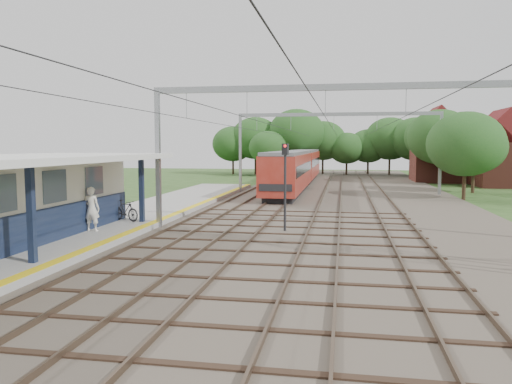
# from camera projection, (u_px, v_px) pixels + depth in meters

# --- Properties ---
(ground) EXTENTS (160.00, 160.00, 0.00)m
(ground) POSITION_uv_depth(u_px,v_px,m) (123.00, 366.00, 9.46)
(ground) COLOR #2D4C1E
(ground) RESTS_ON ground
(ballast_bed) EXTENTS (18.00, 90.00, 0.10)m
(ballast_bed) POSITION_uv_depth(u_px,v_px,m) (342.00, 200.00, 38.19)
(ballast_bed) COLOR #473D33
(ballast_bed) RESTS_ON ground
(platform) EXTENTS (5.00, 52.00, 0.35)m
(platform) POSITION_uv_depth(u_px,v_px,m) (103.00, 227.00, 24.47)
(platform) COLOR gray
(platform) RESTS_ON ground
(yellow_stripe) EXTENTS (0.45, 52.00, 0.01)m
(yellow_stripe) POSITION_uv_depth(u_px,v_px,m) (147.00, 225.00, 24.06)
(yellow_stripe) COLOR yellow
(yellow_stripe) RESTS_ON platform
(rail_tracks) EXTENTS (11.80, 88.00, 0.15)m
(rail_tracks) POSITION_uv_depth(u_px,v_px,m) (309.00, 197.00, 38.61)
(rail_tracks) COLOR brown
(rail_tracks) RESTS_ON ballast_bed
(catenary_system) EXTENTS (17.22, 88.00, 7.00)m
(catenary_system) POSITION_uv_depth(u_px,v_px,m) (334.00, 125.00, 33.16)
(catenary_system) COLOR gray
(catenary_system) RESTS_ON ground
(tree_band) EXTENTS (31.72, 30.88, 8.82)m
(tree_band) POSITION_uv_depth(u_px,v_px,m) (342.00, 140.00, 64.36)
(tree_band) COLOR #382619
(tree_band) RESTS_ON ground
(house_near) EXTENTS (7.00, 6.12, 7.89)m
(house_near) POSITION_uv_depth(u_px,v_px,m) (512.00, 157.00, 50.68)
(house_near) COLOR brown
(house_near) RESTS_ON ground
(house_far) EXTENTS (8.00, 6.12, 8.66)m
(house_far) POSITION_uv_depth(u_px,v_px,m) (449.00, 154.00, 57.40)
(house_far) COLOR brown
(house_far) RESTS_ON ground
(person) EXTENTS (0.74, 0.50, 1.99)m
(person) POSITION_uv_depth(u_px,v_px,m) (92.00, 209.00, 22.29)
(person) COLOR silver
(person) RESTS_ON platform
(bicycle) EXTENTS (1.85, 1.16, 1.08)m
(bicycle) POSITION_uv_depth(u_px,v_px,m) (125.00, 211.00, 25.26)
(bicycle) COLOR black
(bicycle) RESTS_ON platform
(train) EXTENTS (2.73, 34.01, 3.60)m
(train) POSITION_uv_depth(u_px,v_px,m) (298.00, 167.00, 50.76)
(train) COLOR black
(train) RESTS_ON ballast_bed
(signal_post) EXTENTS (0.34, 0.30, 4.27)m
(signal_post) POSITION_uv_depth(u_px,v_px,m) (285.00, 177.00, 23.64)
(signal_post) COLOR black
(signal_post) RESTS_ON ground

